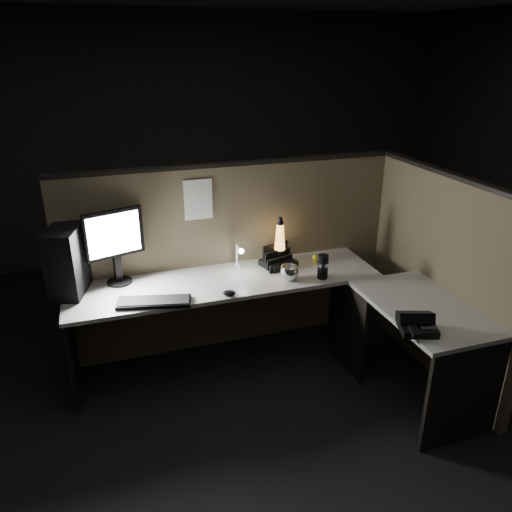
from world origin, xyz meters
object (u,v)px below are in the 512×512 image
object	(u,v)px
monitor	(115,240)
lava_lamp	(280,245)
pc_tower	(69,259)
desk_phone	(416,324)
keyboard	(154,302)

from	to	relation	value
monitor	lava_lamp	distance (m)	1.25
pc_tower	monitor	world-z (taller)	monitor
monitor	lava_lamp	world-z (taller)	monitor
monitor	lava_lamp	xyz separation A→B (m)	(1.23, -0.05, -0.17)
desk_phone	pc_tower	bearing A→B (deg)	166.94
desk_phone	monitor	bearing A→B (deg)	161.74
keyboard	lava_lamp	world-z (taller)	lava_lamp
lava_lamp	desk_phone	size ratio (longest dim) A/B	1.48
keyboard	desk_phone	world-z (taller)	desk_phone
pc_tower	keyboard	size ratio (longest dim) A/B	0.97
pc_tower	lava_lamp	size ratio (longest dim) A/B	1.23
pc_tower	desk_phone	world-z (taller)	pc_tower
pc_tower	keyboard	world-z (taller)	pc_tower
monitor	keyboard	distance (m)	0.56
keyboard	lava_lamp	bearing A→B (deg)	33.01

